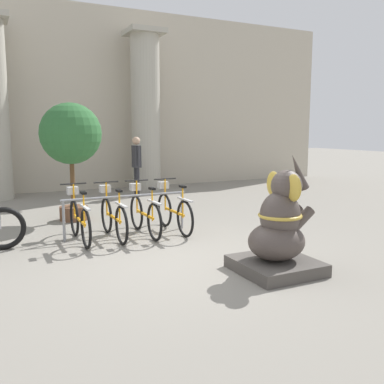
% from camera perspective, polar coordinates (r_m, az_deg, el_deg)
% --- Properties ---
extents(ground_plane, '(60.00, 60.00, 0.00)m').
position_cam_1_polar(ground_plane, '(6.70, -2.08, -9.14)').
color(ground_plane, gray).
extents(building_facade, '(20.00, 0.20, 6.00)m').
position_cam_1_polar(building_facade, '(14.70, -16.25, 11.90)').
color(building_facade, '#BCB29E').
rests_on(building_facade, ground_plane).
extents(column_right, '(1.17, 1.17, 5.16)m').
position_cam_1_polar(column_right, '(14.31, -6.21, 10.77)').
color(column_right, '#ADA899').
rests_on(column_right, ground_plane).
extents(bike_rack, '(2.44, 0.05, 0.77)m').
position_cam_1_polar(bike_rack, '(8.28, -8.75, -1.80)').
color(bike_rack, gray).
rests_on(bike_rack, ground_plane).
extents(bicycle_0, '(0.48, 1.71, 1.02)m').
position_cam_1_polar(bicycle_0, '(7.96, -14.80, -3.51)').
color(bicycle_0, black).
rests_on(bicycle_0, ground_plane).
extents(bicycle_1, '(0.48, 1.71, 1.02)m').
position_cam_1_polar(bicycle_1, '(8.08, -10.49, -3.20)').
color(bicycle_1, black).
rests_on(bicycle_1, ground_plane).
extents(bicycle_2, '(0.48, 1.71, 1.02)m').
position_cam_1_polar(bicycle_2, '(8.26, -6.37, -2.85)').
color(bicycle_2, black).
rests_on(bicycle_2, ground_plane).
extents(bicycle_3, '(0.48, 1.71, 1.02)m').
position_cam_1_polar(bicycle_3, '(8.49, -2.47, -2.51)').
color(bicycle_3, black).
rests_on(bicycle_3, ground_plane).
extents(elephant_statue, '(1.08, 1.08, 1.70)m').
position_cam_1_polar(elephant_statue, '(6.18, 11.52, -5.30)').
color(elephant_statue, '#4C4742').
rests_on(elephant_statue, ground_plane).
extents(person_pedestrian, '(0.24, 0.47, 1.79)m').
position_cam_1_polar(person_pedestrian, '(12.95, -7.41, 4.20)').
color(person_pedestrian, '#28282D').
rests_on(person_pedestrian, ground_plane).
extents(potted_tree, '(1.34, 1.34, 2.59)m').
position_cam_1_polar(potted_tree, '(9.75, -15.86, 7.00)').
color(potted_tree, brown).
rests_on(potted_tree, ground_plane).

